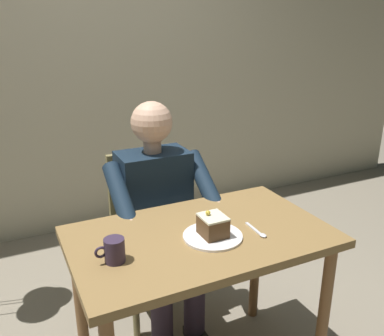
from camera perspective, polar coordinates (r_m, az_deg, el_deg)
name	(u,v)px	position (r m, az deg, el deg)	size (l,w,h in m)	color
cafe_rear_panel	(88,34)	(3.24, -14.28, 17.61)	(6.40, 0.12, 3.00)	#BCB295
dining_table	(201,255)	(1.76, 1.21, -11.98)	(1.06, 0.64, 0.76)	olive
chair	(149,225)	(2.34, -5.96, -7.90)	(0.42, 0.42, 0.90)	olive
seated_person	(160,215)	(2.14, -4.46, -6.56)	(0.53, 0.58, 1.21)	#152535
dessert_plate	(213,236)	(1.67, 2.89, -9.41)	(0.24, 0.24, 0.01)	white
cake_slice	(213,225)	(1.65, 2.91, -7.96)	(0.10, 0.11, 0.10)	brown
coffee_cup	(114,250)	(1.52, -10.77, -11.09)	(0.11, 0.07, 0.09)	#34273C
dessert_spoon	(258,232)	(1.72, 9.19, -8.77)	(0.03, 0.14, 0.01)	silver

